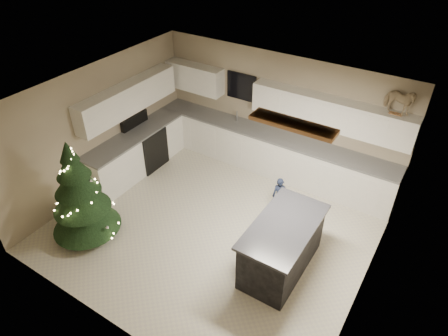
{
  "coord_description": "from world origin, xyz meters",
  "views": [
    {
      "loc": [
        3.11,
        -4.54,
        5.29
      ],
      "look_at": [
        0.0,
        0.35,
        1.15
      ],
      "focal_mm": 32.0,
      "sensor_mm": 36.0,
      "label": 1
    }
  ],
  "objects_px": {
    "toddler": "(279,196)",
    "island": "(282,246)",
    "bar_stool": "(251,248)",
    "christmas_tree": "(81,199)",
    "rocking_horse": "(399,101)"
  },
  "relations": [
    {
      "from": "toddler",
      "to": "island",
      "type": "bearing_deg",
      "value": -87.29
    },
    {
      "from": "island",
      "to": "bar_stool",
      "type": "bearing_deg",
      "value": -146.79
    },
    {
      "from": "christmas_tree",
      "to": "toddler",
      "type": "relative_size",
      "value": 2.57
    },
    {
      "from": "rocking_horse",
      "to": "toddler",
      "type": "bearing_deg",
      "value": 143.38
    },
    {
      "from": "island",
      "to": "christmas_tree",
      "type": "relative_size",
      "value": 0.85
    },
    {
      "from": "rocking_horse",
      "to": "bar_stool",
      "type": "bearing_deg",
      "value": 168.24
    },
    {
      "from": "bar_stool",
      "to": "christmas_tree",
      "type": "xyz_separation_m",
      "value": [
        -2.9,
        -0.91,
        0.37
      ]
    },
    {
      "from": "christmas_tree",
      "to": "rocking_horse",
      "type": "height_order",
      "value": "rocking_horse"
    },
    {
      "from": "christmas_tree",
      "to": "rocking_horse",
      "type": "relative_size",
      "value": 3.28
    },
    {
      "from": "bar_stool",
      "to": "toddler",
      "type": "distance_m",
      "value": 1.53
    },
    {
      "from": "toddler",
      "to": "rocking_horse",
      "type": "distance_m",
      "value": 2.71
    },
    {
      "from": "toddler",
      "to": "rocking_horse",
      "type": "xyz_separation_m",
      "value": [
        1.47,
        1.28,
        1.87
      ]
    },
    {
      "from": "toddler",
      "to": "rocking_horse",
      "type": "height_order",
      "value": "rocking_horse"
    },
    {
      "from": "island",
      "to": "bar_stool",
      "type": "relative_size",
      "value": 2.82
    },
    {
      "from": "island",
      "to": "bar_stool",
      "type": "height_order",
      "value": "island"
    }
  ]
}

